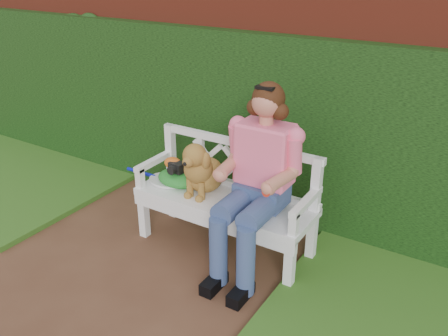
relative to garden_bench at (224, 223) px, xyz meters
The scene contains 11 objects.
ground 1.10m from the garden_bench, 115.01° to the right, with size 60.00×60.00×0.00m, color #4A2B1D.
brick_wall 1.34m from the garden_bench, 116.05° to the left, with size 10.00×0.30×2.20m, color maroon.
ivy_hedge 1.04m from the garden_bench, 122.66° to the left, with size 10.00×0.18×1.70m, color #285F1C.
grass_left 2.86m from the garden_bench, behind, with size 2.60×2.00×0.05m, color #284D18.
garden_bench is the anchor object (origin of this frame).
seated_woman 0.61m from the garden_bench, ahead, with size 0.63×0.84×1.50m, color #E02847, non-canonical shape.
dog 0.52m from the garden_bench, behind, with size 0.32×0.43×0.48m, color olive, non-canonical shape.
tennis_racket 0.66m from the garden_bench, behind, with size 0.67×0.28×0.03m, color silver, non-canonical shape.
green_bag 0.55m from the garden_bench, behind, with size 0.39×0.30×0.13m, color #237832, non-canonical shape.
camera_item 0.62m from the garden_bench, behind, with size 0.13×0.10×0.09m, color black.
baseball_glove 0.67m from the garden_bench, behind, with size 0.16×0.12×0.10m, color #C75918.
Camera 1 is at (2.26, -1.93, 2.32)m, focal length 38.00 mm.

